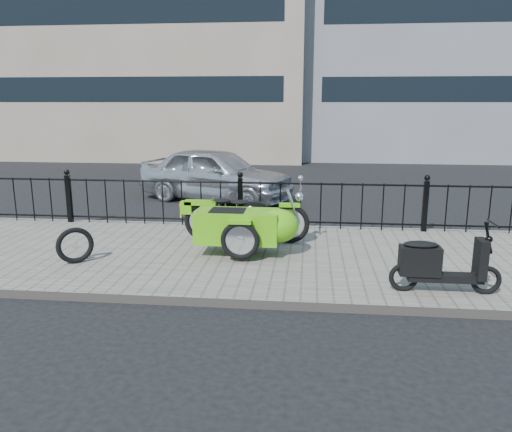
# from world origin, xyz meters

# --- Properties ---
(ground) EXTENTS (120.00, 120.00, 0.00)m
(ground) POSITION_xyz_m (0.00, 0.00, 0.00)
(ground) COLOR black
(ground) RESTS_ON ground
(sidewalk) EXTENTS (30.00, 3.80, 0.12)m
(sidewalk) POSITION_xyz_m (0.00, -0.50, 0.06)
(sidewalk) COLOR #6A615A
(sidewalk) RESTS_ON ground
(curb) EXTENTS (30.00, 0.10, 0.12)m
(curb) POSITION_xyz_m (0.00, 1.44, 0.06)
(curb) COLOR gray
(curb) RESTS_ON ground
(iron_fence) EXTENTS (14.11, 0.11, 1.08)m
(iron_fence) POSITION_xyz_m (0.00, 1.30, 0.59)
(iron_fence) COLOR black
(iron_fence) RESTS_ON sidewalk
(building_tan) EXTENTS (14.00, 8.01, 12.00)m
(building_tan) POSITION_xyz_m (-6.00, 15.99, 6.00)
(building_tan) COLOR gray
(building_tan) RESTS_ON ground
(motorcycle_sidecar) EXTENTS (2.28, 1.48, 0.98)m
(motorcycle_sidecar) POSITION_xyz_m (0.38, -0.41, 0.59)
(motorcycle_sidecar) COLOR black
(motorcycle_sidecar) RESTS_ON sidewalk
(scooter) EXTENTS (1.40, 0.41, 0.95)m
(scooter) POSITION_xyz_m (2.98, -1.88, 0.49)
(scooter) COLOR black
(scooter) RESTS_ON sidewalk
(spare_tire) EXTENTS (0.49, 0.40, 0.56)m
(spare_tire) POSITION_xyz_m (-2.17, -1.24, 0.40)
(spare_tire) COLOR black
(spare_tire) RESTS_ON sidewalk
(sedan_car) EXTENTS (4.36, 2.92, 1.38)m
(sedan_car) POSITION_xyz_m (-1.08, 4.44, 0.69)
(sedan_car) COLOR silver
(sedan_car) RESTS_ON ground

